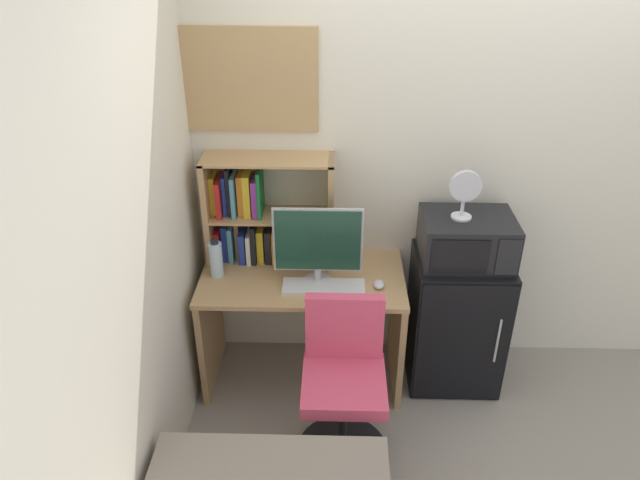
% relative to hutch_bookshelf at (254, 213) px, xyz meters
% --- Properties ---
extents(wall_back, '(6.40, 0.04, 2.60)m').
position_rel_hutch_bookshelf_xyz_m(wall_back, '(1.66, 0.13, 0.27)').
color(wall_back, silver).
rests_on(wall_back, ground_plane).
extents(wall_left, '(0.04, 4.40, 2.60)m').
position_rel_hutch_bookshelf_xyz_m(wall_left, '(-0.36, -1.49, 0.27)').
color(wall_left, silver).
rests_on(wall_left, ground_plane).
extents(desk, '(1.15, 0.61, 0.73)m').
position_rel_hutch_bookshelf_xyz_m(desk, '(0.28, -0.20, -0.52)').
color(desk, tan).
rests_on(desk, ground_plane).
extents(hutch_bookshelf, '(0.72, 0.25, 0.63)m').
position_rel_hutch_bookshelf_xyz_m(hutch_bookshelf, '(0.00, 0.00, 0.00)').
color(hutch_bookshelf, tan).
rests_on(hutch_bookshelf, desk).
extents(monitor, '(0.48, 0.16, 0.46)m').
position_rel_hutch_bookshelf_xyz_m(monitor, '(0.37, -0.26, -0.04)').
color(monitor, '#B7B7BC').
rests_on(monitor, desk).
extents(keyboard, '(0.45, 0.15, 0.02)m').
position_rel_hutch_bookshelf_xyz_m(keyboard, '(0.41, -0.32, -0.28)').
color(keyboard, silver).
rests_on(keyboard, desk).
extents(computer_mouse, '(0.06, 0.08, 0.03)m').
position_rel_hutch_bookshelf_xyz_m(computer_mouse, '(0.71, -0.30, -0.28)').
color(computer_mouse, silver).
rests_on(computer_mouse, desk).
extents(water_bottle, '(0.08, 0.08, 0.23)m').
position_rel_hutch_bookshelf_xyz_m(water_bottle, '(-0.20, -0.20, -0.19)').
color(water_bottle, silver).
rests_on(water_bottle, desk).
extents(mini_fridge, '(0.53, 0.49, 0.83)m').
position_rel_hutch_bookshelf_xyz_m(mini_fridge, '(1.18, -0.16, -0.61)').
color(mini_fridge, black).
rests_on(mini_fridge, ground_plane).
extents(microwave, '(0.50, 0.38, 0.26)m').
position_rel_hutch_bookshelf_xyz_m(microwave, '(1.18, -0.15, -0.07)').
color(microwave, black).
rests_on(microwave, mini_fridge).
extents(desk_fan, '(0.17, 0.11, 0.27)m').
position_rel_hutch_bookshelf_xyz_m(desk_fan, '(1.14, -0.16, 0.22)').
color(desk_fan, silver).
rests_on(desk_fan, microwave).
extents(desk_chair, '(0.47, 0.47, 0.89)m').
position_rel_hutch_bookshelf_xyz_m(desk_chair, '(0.52, -0.75, -0.62)').
color(desk_chair, black).
rests_on(desk_chair, ground_plane).
extents(wall_corkboard, '(0.79, 0.02, 0.54)m').
position_rel_hutch_bookshelf_xyz_m(wall_corkboard, '(-0.03, 0.10, 0.73)').
color(wall_corkboard, tan).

